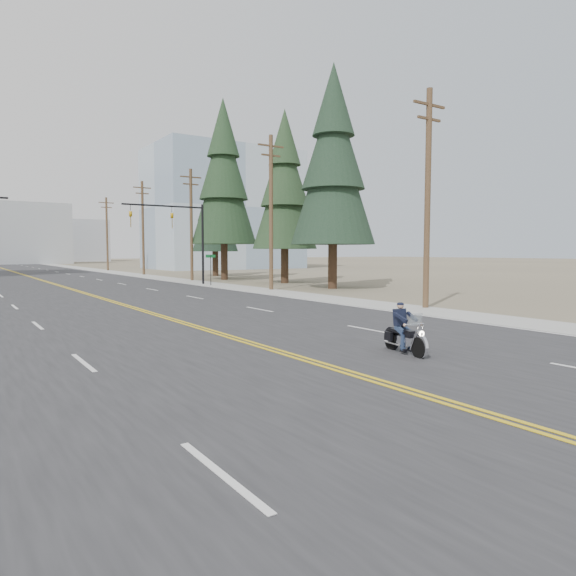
# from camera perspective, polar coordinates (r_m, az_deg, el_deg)

# --- Properties ---
(ground_plane) EXTENTS (400.00, 400.00, 0.00)m
(ground_plane) POSITION_cam_1_polar(r_m,az_deg,el_deg) (12.90, 4.87, -8.90)
(ground_plane) COLOR #776D56
(ground_plane) RESTS_ON ground
(road) EXTENTS (20.00, 200.00, 0.01)m
(road) POSITION_cam_1_polar(r_m,az_deg,el_deg) (80.26, -28.05, 1.54)
(road) COLOR #303033
(road) RESTS_ON ground
(sidewalk_right) EXTENTS (3.00, 200.00, 0.01)m
(sidewalk_right) POSITION_cam_1_polar(r_m,az_deg,el_deg) (82.19, -20.05, 1.82)
(sidewalk_right) COLOR #A5A5A0
(sidewalk_right) RESTS_ON ground
(traffic_mast_right) EXTENTS (7.10, 0.26, 7.00)m
(traffic_mast_right) POSITION_cam_1_polar(r_m,az_deg,el_deg) (45.13, -11.83, 6.59)
(traffic_mast_right) COLOR black
(traffic_mast_right) RESTS_ON ground
(street_sign) EXTENTS (0.90, 0.06, 2.62)m
(street_sign) POSITION_cam_1_polar(r_m,az_deg,el_deg) (43.99, -8.59, 2.62)
(street_sign) COLOR black
(street_sign) RESTS_ON ground
(utility_pole_a) EXTENTS (2.20, 0.30, 11.00)m
(utility_pole_a) POSITION_cam_1_polar(r_m,az_deg,el_deg) (27.20, 15.25, 9.93)
(utility_pole_a) COLOR brown
(utility_pole_a) RESTS_ON ground
(utility_pole_b) EXTENTS (2.20, 0.30, 11.50)m
(utility_pole_b) POSITION_cam_1_polar(r_m,az_deg,el_deg) (38.74, -1.90, 8.66)
(utility_pole_b) COLOR brown
(utility_pole_b) RESTS_ON ground
(utility_pole_c) EXTENTS (2.20, 0.30, 11.00)m
(utility_pole_c) POSITION_cam_1_polar(r_m,az_deg,el_deg) (52.05, -10.70, 7.14)
(utility_pole_c) COLOR brown
(utility_pole_c) RESTS_ON ground
(utility_pole_d) EXTENTS (2.20, 0.30, 11.50)m
(utility_pole_d) POSITION_cam_1_polar(r_m,az_deg,el_deg) (66.11, -15.82, 6.61)
(utility_pole_d) COLOR brown
(utility_pole_d) RESTS_ON ground
(utility_pole_e) EXTENTS (2.20, 0.30, 11.00)m
(utility_pole_e) POSITION_cam_1_polar(r_m,az_deg,el_deg) (82.43, -19.47, 5.83)
(utility_pole_e) COLOR brown
(utility_pole_e) RESTS_ON ground
(glass_building) EXTENTS (24.00, 16.00, 20.00)m
(glass_building) POSITION_cam_1_polar(r_m,az_deg,el_deg) (89.50, -7.21, 8.61)
(glass_building) COLOR #9EB5CC
(glass_building) RESTS_ON ground
(haze_bldg_b) EXTENTS (18.00, 14.00, 14.00)m
(haze_bldg_b) POSITION_cam_1_polar(r_m,az_deg,el_deg) (135.82, -27.09, 5.37)
(haze_bldg_b) COLOR #ADB2B7
(haze_bldg_b) RESTS_ON ground
(haze_bldg_c) EXTENTS (16.00, 12.00, 18.00)m
(haze_bldg_c) POSITION_cam_1_polar(r_m,az_deg,el_deg) (129.17, -11.98, 6.71)
(haze_bldg_c) COLOR #B7BCC6
(haze_bldg_c) RESTS_ON ground
(haze_bldg_e) EXTENTS (14.00, 14.00, 12.00)m
(haze_bldg_e) POSITION_cam_1_polar(r_m,az_deg,el_deg) (163.20, -22.14, 4.88)
(haze_bldg_e) COLOR #B7BCC6
(haze_bldg_e) RESTS_ON ground
(motorcyclist) EXTENTS (1.15, 1.98, 1.45)m
(motorcyclist) POSITION_cam_1_polar(r_m,az_deg,el_deg) (14.88, 12.88, -4.41)
(motorcyclist) COLOR black
(motorcyclist) RESTS_ON ground
(conifer_near) EXTENTS (6.50, 6.50, 17.21)m
(conifer_near) POSITION_cam_1_polar(r_m,az_deg,el_deg) (40.61, 5.05, 13.98)
(conifer_near) COLOR #382619
(conifer_near) RESTS_ON ground
(conifer_mid) EXTENTS (5.87, 5.87, 15.66)m
(conifer_mid) POSITION_cam_1_polar(r_m,az_deg,el_deg) (47.26, -0.37, 11.49)
(conifer_mid) COLOR #382619
(conifer_mid) RESTS_ON ground
(conifer_tall) EXTENTS (6.58, 6.58, 18.29)m
(conifer_tall) POSITION_cam_1_polar(r_m,az_deg,el_deg) (53.41, -7.17, 12.24)
(conifer_tall) COLOR #382619
(conifer_tall) RESTS_ON ground
(conifer_far) EXTENTS (5.41, 5.41, 14.49)m
(conifer_far) POSITION_cam_1_polar(r_m,az_deg,el_deg) (61.58, -8.13, 9.09)
(conifer_far) COLOR #382619
(conifer_far) RESTS_ON ground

